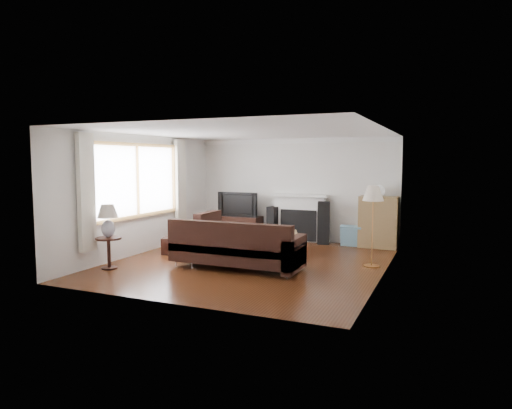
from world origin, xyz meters
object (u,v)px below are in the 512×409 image
at_px(coffee_table, 268,243).
at_px(floor_lamp, 372,227).
at_px(bookshelf, 378,222).
at_px(tv_stand, 240,227).
at_px(side_table, 109,253).
at_px(sectional_sofa, 237,246).

height_order(coffee_table, floor_lamp, floor_lamp).
height_order(bookshelf, coffee_table, bookshelf).
height_order(tv_stand, floor_lamp, floor_lamp).
bearing_deg(side_table, tv_stand, 79.02).
bearing_deg(sectional_sofa, tv_stand, 114.43).
relative_size(sectional_sofa, coffee_table, 2.10).
height_order(tv_stand, bookshelf, bookshelf).
distance_m(floor_lamp, side_table, 4.84).
distance_m(tv_stand, floor_lamp, 4.10).
relative_size(coffee_table, floor_lamp, 0.81).
bearing_deg(bookshelf, floor_lamp, -84.92).
bearing_deg(tv_stand, sectional_sofa, -65.57).
xyz_separation_m(tv_stand, side_table, (-0.77, -3.94, 0.01)).
relative_size(tv_stand, bookshelf, 0.96).
bearing_deg(bookshelf, tv_stand, -179.17).
bearing_deg(coffee_table, sectional_sofa, -113.11).
bearing_deg(side_table, coffee_table, 47.13).
relative_size(bookshelf, side_table, 2.02).
height_order(bookshelf, floor_lamp, floor_lamp).
relative_size(tv_stand, floor_lamp, 0.74).
bearing_deg(bookshelf, coffee_table, -140.77).
xyz_separation_m(bookshelf, side_table, (-4.20, -3.99, -0.29)).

